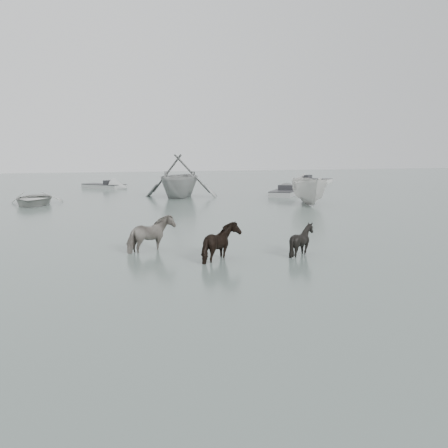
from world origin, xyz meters
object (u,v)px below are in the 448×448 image
(pony_pinto, at_px, (150,230))
(pony_black, at_px, (302,236))
(pony_dark, at_px, (222,238))
(rowboat_lead, at_px, (33,197))

(pony_pinto, bearing_deg, pony_black, -142.40)
(pony_pinto, height_order, pony_dark, pony_pinto)
(pony_dark, distance_m, rowboat_lead, 19.91)
(pony_dark, height_order, pony_black, pony_dark)
(pony_dark, bearing_deg, pony_pinto, 63.61)
(pony_dark, bearing_deg, rowboat_lead, 39.92)
(pony_dark, xyz_separation_m, rowboat_lead, (-6.03, 18.97, -0.21))
(pony_pinto, xyz_separation_m, pony_black, (4.46, -2.09, -0.09))
(pony_black, distance_m, rowboat_lead, 20.90)
(pony_black, bearing_deg, pony_dark, 97.98)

